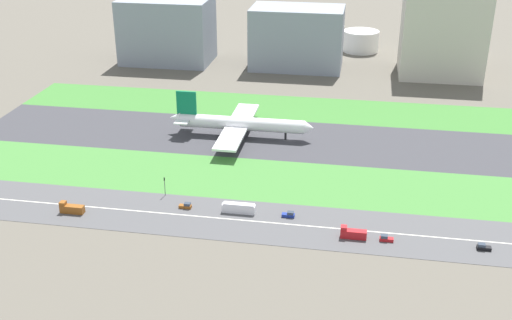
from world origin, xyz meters
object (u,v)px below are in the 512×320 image
(car_3, at_px, (186,206))
(bus_0, at_px, (239,208))
(terminal_building, at_px, (167,30))
(car_0, at_px, (289,215))
(airliner, at_px, (238,123))
(car_1, at_px, (386,239))
(fuel_tank_west, at_px, (361,41))
(fuel_tank_centre, at_px, (418,44))
(truck_0, at_px, (353,234))
(fuel_tank_east, at_px, (465,44))
(office_tower, at_px, (443,30))
(car_2, at_px, (483,247))
(truck_1, at_px, (71,209))
(traffic_light, at_px, (165,185))
(hangar_building, at_px, (297,38))

(car_3, height_order, bus_0, bus_0)
(terminal_building, bearing_deg, car_0, -61.59)
(airliner, height_order, car_1, airliner)
(fuel_tank_west, relative_size, fuel_tank_centre, 1.39)
(truck_0, height_order, fuel_tank_east, fuel_tank_east)
(car_0, relative_size, fuel_tank_west, 0.19)
(office_tower, distance_m, fuel_tank_east, 52.76)
(bus_0, height_order, car_1, bus_0)
(car_2, distance_m, fuel_tank_west, 241.04)
(fuel_tank_centre, bearing_deg, car_2, -88.36)
(bus_0, xyz_separation_m, fuel_tank_west, (36.49, 227.00, 4.89))
(office_tower, bearing_deg, car_1, -99.57)
(airliner, xyz_separation_m, truck_0, (53.26, -78.00, -4.56))
(truck_1, xyz_separation_m, fuel_tank_east, (159.74, 237.00, 5.67))
(fuel_tank_west, bearing_deg, terminal_building, -159.03)
(truck_0, distance_m, terminal_building, 227.31)
(truck_1, bearing_deg, office_tower, -126.01)
(car_0, distance_m, car_1, 34.06)
(traffic_light, height_order, fuel_tank_east, fuel_tank_east)
(airliner, xyz_separation_m, terminal_building, (-67.12, 114.00, 13.11))
(traffic_light, height_order, terminal_building, terminal_building)
(truck_1, height_order, terminal_building, terminal_building)
(fuel_tank_centre, bearing_deg, truck_0, -98.11)
(bus_0, distance_m, car_1, 51.08)
(car_3, bearing_deg, fuel_tank_east, 61.82)
(airliner, height_order, car_3, airliner)
(car_2, bearing_deg, fuel_tank_centre, -88.36)
(car_2, xyz_separation_m, fuel_tank_east, (22.59, 237.00, 6.42))
(traffic_light, distance_m, fuel_tank_centre, 241.71)
(car_3, xyz_separation_m, truck_1, (-38.13, -10.00, 0.75))
(car_0, distance_m, fuel_tank_east, 242.52)
(car_3, height_order, car_0, same)
(car_1, xyz_separation_m, truck_0, (-10.60, -0.00, 0.75))
(airliner, bearing_deg, fuel_tank_centre, 61.30)
(car_3, relative_size, car_1, 1.00)
(office_tower, bearing_deg, fuel_tank_centre, 101.54)
(car_0, height_order, hangar_building, hangar_building)
(car_2, bearing_deg, car_0, -9.09)
(bus_0, distance_m, hangar_building, 182.72)
(fuel_tank_centre, bearing_deg, terminal_building, -163.73)
(traffic_light, height_order, fuel_tank_west, fuel_tank_west)
(terminal_building, xyz_separation_m, fuel_tank_west, (117.40, 45.00, -12.64))
(airliner, xyz_separation_m, fuel_tank_east, (116.43, 159.00, 1.11))
(car_3, distance_m, car_0, 36.48)
(airliner, bearing_deg, car_3, -94.36)
(car_0, height_order, fuel_tank_west, fuel_tank_west)
(truck_0, distance_m, office_tower, 198.26)
(car_1, bearing_deg, fuel_tank_west, -86.72)
(car_1, xyz_separation_m, truck_1, (-107.18, -0.00, 0.75))
(car_2, relative_size, fuel_tank_east, 0.19)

